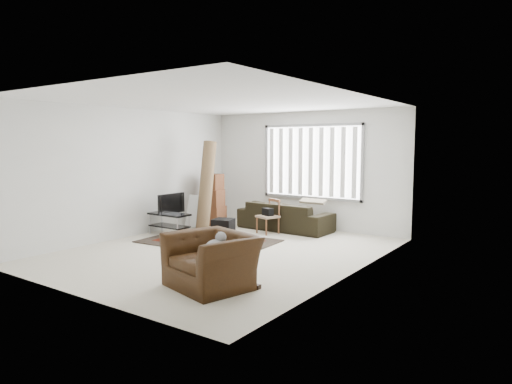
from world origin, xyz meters
TOP-DOWN VIEW (x-y plane):
  - room at (0.03, 0.51)m, footprint 6.00×6.02m
  - persian_rug at (-0.78, 0.48)m, footprint 2.66×1.87m
  - tv_stand at (-1.95, 0.54)m, footprint 0.93×0.42m
  - tv at (-1.95, 0.54)m, footprint 0.10×0.76m
  - subwoofer at (-0.71, 0.86)m, footprint 0.49×0.49m
  - moving_boxes at (-1.96, 2.01)m, footprint 0.56×0.52m
  - white_flatpack at (-2.08, 1.53)m, footprint 0.63×0.34m
  - rolled_rug at (-1.69, 1.45)m, footprint 0.47×0.79m
  - sofa at (-0.18, 2.45)m, footprint 2.20×1.01m
  - side_chair at (-0.27, 1.89)m, footprint 0.51×0.51m
  - armchair at (1.18, -1.71)m, footprint 1.35×1.24m

SIDE VIEW (x-z plane):
  - persian_rug at x=-0.78m, z-range 0.00..0.02m
  - subwoofer at x=-0.71m, z-range 0.02..0.42m
  - tv_stand at x=-1.95m, z-range 0.10..0.57m
  - white_flatpack at x=-2.08m, z-range 0.00..0.76m
  - sofa at x=-0.18m, z-range 0.00..0.83m
  - side_chair at x=-0.27m, z-range 0.04..0.80m
  - armchair at x=1.18m, z-range 0.00..0.84m
  - moving_boxes at x=-1.96m, z-range -0.04..1.19m
  - tv at x=-1.95m, z-range 0.47..0.90m
  - rolled_rug at x=-1.69m, z-range 0.00..2.03m
  - room at x=0.03m, z-range 0.40..3.11m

